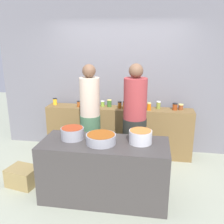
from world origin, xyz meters
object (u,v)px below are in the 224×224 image
preserve_jar_4 (109,103)px  preserve_jar_6 (125,105)px  preserve_jar_8 (149,106)px  preserve_jar_7 (131,106)px  preserve_jar_9 (158,105)px  preserve_jar_11 (181,107)px  preserve_jar_1 (79,104)px  cooking_pot_left (72,133)px  bread_crate (23,176)px  preserve_jar_10 (175,107)px  cooking_pot_right (140,137)px  preserve_jar_5 (120,105)px  preserve_jar_2 (92,103)px  cooking_pot_center (101,139)px  cook_in_cap (134,129)px  cook_with_tongs (90,124)px  preserve_jar_0 (55,101)px  preserve_jar_3 (103,104)px

preserve_jar_4 → preserve_jar_6: same height
preserve_jar_8 → preserve_jar_7: bearing=176.3°
preserve_jar_9 → preserve_jar_11: 0.40m
preserve_jar_1 → preserve_jar_8: preserve_jar_8 is taller
preserve_jar_6 → cooking_pot_left: preserve_jar_6 is taller
preserve_jar_4 → bread_crate: (-1.10, -1.35, -0.84)m
preserve_jar_10 → cooking_pot_right: (-0.54, -1.36, -0.07)m
preserve_jar_5 → preserve_jar_9: bearing=6.0°
preserve_jar_1 → preserve_jar_2: (0.24, 0.06, 0.01)m
preserve_jar_6 → preserve_jar_9: 0.61m
cooking_pot_center → preserve_jar_1: bearing=117.0°
preserve_jar_9 → cook_in_cap: 0.97m
preserve_jar_11 → cook_with_tongs: size_ratio=0.06×
preserve_jar_0 → cook_in_cap: (1.59, -0.86, -0.15)m
preserve_jar_9 → cooking_pot_right: preserve_jar_9 is taller
preserve_jar_3 → preserve_jar_7: preserve_jar_7 is taller
preserve_jar_1 → bread_crate: 1.60m
preserve_jar_1 → cooking_pot_center: bearing=-63.0°
cooking_pot_left → cook_in_cap: bearing=32.0°
preserve_jar_5 → preserve_jar_7: size_ratio=1.02×
preserve_jar_1 → cooking_pot_right: preserve_jar_1 is taller
preserve_jar_9 → preserve_jar_11: preserve_jar_9 is taller
preserve_jar_4 → cooking_pot_right: (0.65, -1.38, -0.08)m
preserve_jar_0 → preserve_jar_1: size_ratio=1.13×
preserve_jar_5 → preserve_jar_8: size_ratio=0.91×
preserve_jar_8 → cook_with_tongs: size_ratio=0.08×
preserve_jar_6 → cooking_pot_center: size_ratio=0.34×
preserve_jar_0 → cooking_pot_right: 2.19m
cooking_pot_center → cooking_pot_right: cooking_pot_right is taller
preserve_jar_5 → preserve_jar_4: bearing=163.5°
cooking_pot_right → cook_in_cap: (-0.11, 0.51, -0.08)m
preserve_jar_3 → preserve_jar_11: size_ratio=1.03×
preserve_jar_3 → preserve_jar_4: preserve_jar_4 is taller
cook_in_cap → preserve_jar_4: bearing=121.5°
preserve_jar_1 → preserve_jar_6: preserve_jar_6 is taller
cooking_pot_center → cooking_pot_right: bearing=10.7°
preserve_jar_2 → preserve_jar_3: (0.20, 0.05, -0.02)m
preserve_jar_2 → preserve_jar_4: 0.33m
preserve_jar_7 → cooking_pot_center: (-0.27, -1.38, -0.09)m
preserve_jar_6 → preserve_jar_11: bearing=6.3°
preserve_jar_6 → cooking_pot_right: (0.35, -1.29, -0.08)m
preserve_jar_2 → cooking_pot_center: (0.47, -1.44, -0.10)m
preserve_jar_2 → preserve_jar_9: 1.23m
preserve_jar_5 → bread_crate: (-1.30, -1.29, -0.83)m
preserve_jar_1 → cooking_pot_left: (0.29, -1.29, -0.07)m
preserve_jar_9 → cook_in_cap: bearing=-112.3°
preserve_jar_3 → preserve_jar_5: (0.33, -0.08, 0.01)m
preserve_jar_6 → cooking_pot_right: 1.33m
preserve_jar_7 → preserve_jar_8: (0.32, -0.02, 0.01)m
preserve_jar_4 → cooking_pot_right: size_ratio=0.44×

